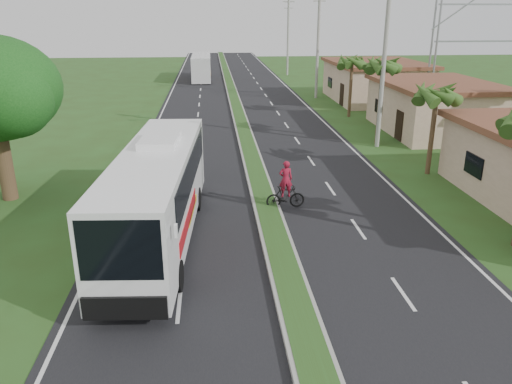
{
  "coord_description": "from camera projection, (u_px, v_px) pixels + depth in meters",
  "views": [
    {
      "loc": [
        -2.35,
        -13.21,
        8.37
      ],
      "look_at": [
        -0.71,
        4.91,
        1.8
      ],
      "focal_mm": 35.0,
      "sensor_mm": 36.0,
      "label": 1
    }
  ],
  "objects": [
    {
      "name": "ground",
      "position": [
        293.0,
        300.0,
        15.42
      ],
      "size": [
        180.0,
        180.0,
        0.0
      ],
      "primitive_type": "plane",
      "color": "#2C481A",
      "rests_on": "ground"
    },
    {
      "name": "road_asphalt",
      "position": [
        247.0,
        142.0,
        34.15
      ],
      "size": [
        14.0,
        160.0,
        0.02
      ],
      "primitive_type": "cube",
      "color": "black",
      "rests_on": "ground"
    },
    {
      "name": "median_strip",
      "position": [
        247.0,
        140.0,
        34.12
      ],
      "size": [
        1.2,
        160.0,
        0.18
      ],
      "color": "gray",
      "rests_on": "ground"
    },
    {
      "name": "lane_edge_left",
      "position": [
        148.0,
        144.0,
        33.59
      ],
      "size": [
        0.12,
        160.0,
        0.01
      ],
      "primitive_type": "cube",
      "color": "silver",
      "rests_on": "ground"
    },
    {
      "name": "lane_edge_right",
      "position": [
        342.0,
        140.0,
        34.72
      ],
      "size": [
        0.12,
        160.0,
        0.01
      ],
      "primitive_type": "cube",
      "color": "silver",
      "rests_on": "ground"
    },
    {
      "name": "shop_mid",
      "position": [
        435.0,
        106.0,
        36.58
      ],
      "size": [
        7.6,
        10.6,
        3.67
      ],
      "color": "tan",
      "rests_on": "ground"
    },
    {
      "name": "shop_far",
      "position": [
        375.0,
        81.0,
        49.67
      ],
      "size": [
        8.6,
        11.6,
        3.82
      ],
      "color": "tan",
      "rests_on": "ground"
    },
    {
      "name": "palm_verge_b",
      "position": [
        437.0,
        94.0,
        25.97
      ],
      "size": [
        2.4,
        2.4,
        5.05
      ],
      "color": "#473321",
      "rests_on": "ground"
    },
    {
      "name": "palm_verge_c",
      "position": [
        383.0,
        66.0,
        32.22
      ],
      "size": [
        2.4,
        2.4,
        5.85
      ],
      "color": "#473321",
      "rests_on": "ground"
    },
    {
      "name": "palm_verge_d",
      "position": [
        352.0,
        62.0,
        40.89
      ],
      "size": [
        2.4,
        2.4,
        5.25
      ],
      "color": "#473321",
      "rests_on": "ground"
    },
    {
      "name": "utility_pole_b",
      "position": [
        385.0,
        48.0,
        30.87
      ],
      "size": [
        3.2,
        0.28,
        12.0
      ],
      "color": "gray",
      "rests_on": "ground"
    },
    {
      "name": "utility_pole_c",
      "position": [
        318.0,
        41.0,
        49.81
      ],
      "size": [
        1.6,
        0.28,
        11.0
      ],
      "color": "gray",
      "rests_on": "ground"
    },
    {
      "name": "utility_pole_d",
      "position": [
        288.0,
        35.0,
        68.63
      ],
      "size": [
        1.6,
        0.28,
        10.5
      ],
      "color": "gray",
      "rests_on": "ground"
    },
    {
      "name": "billboard_lattice",
      "position": [
        491.0,
        31.0,
        43.06
      ],
      "size": [
        10.18,
        1.18,
        12.07
      ],
      "color": "gray",
      "rests_on": "ground"
    },
    {
      "name": "coach_bus_main",
      "position": [
        158.0,
        189.0,
        18.78
      ],
      "size": [
        3.27,
        12.02,
        3.84
      ],
      "rotation": [
        0.0,
        0.0,
        -0.07
      ],
      "color": "white",
      "rests_on": "ground"
    },
    {
      "name": "coach_bus_far",
      "position": [
        201.0,
        66.0,
        65.2
      ],
      "size": [
        2.41,
        10.81,
        3.15
      ],
      "rotation": [
        0.0,
        0.0,
        0.0
      ],
      "color": "silver",
      "rests_on": "ground"
    },
    {
      "name": "motorcyclist",
      "position": [
        285.0,
        192.0,
        22.36
      ],
      "size": [
        1.79,
        0.61,
        2.22
      ],
      "rotation": [
        0.0,
        0.0,
        0.07
      ],
      "color": "black",
      "rests_on": "ground"
    }
  ]
}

